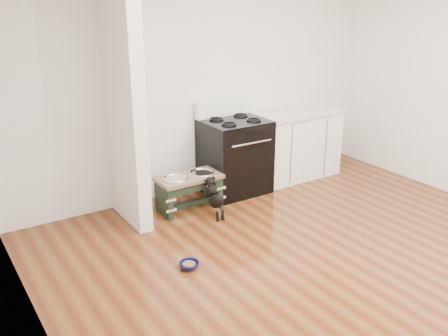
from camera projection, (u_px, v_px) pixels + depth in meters
ground at (344, 272)px, 4.53m from camera, size 5.00×5.00×0.00m
room_shell at (361, 96)px, 3.98m from camera, size 5.00×5.00×5.00m
partition_wall at (124, 100)px, 5.13m from camera, size 0.15×0.80×2.70m
oven_range at (235, 155)px, 6.20m from camera, size 0.76×0.69×1.14m
cabinet_run at (294, 144)px, 6.72m from camera, size 1.24×0.64×0.91m
dog_feeder at (189, 186)px, 5.74m from camera, size 0.74×0.40×0.42m
puppy at (215, 196)px, 5.55m from camera, size 0.13×0.38×0.45m
floor_bowl at (189, 265)px, 4.59m from camera, size 0.23×0.23×0.06m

